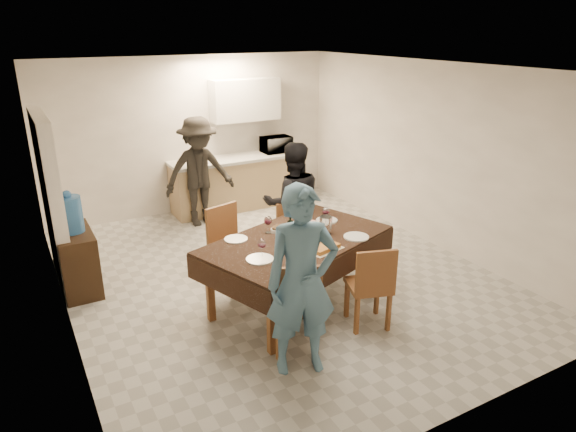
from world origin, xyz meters
name	(u,v)px	position (x,y,z in m)	size (l,w,h in m)	color
floor	(277,275)	(0.00, 0.00, 0.00)	(5.00, 6.00, 0.02)	#B0B0AB
ceiling	(275,67)	(0.00, 0.00, 2.60)	(5.00, 6.00, 0.02)	white
wall_back	(193,135)	(0.00, 3.00, 1.30)	(5.00, 0.02, 2.60)	white
wall_front	(468,279)	(0.00, -3.00, 1.30)	(5.00, 0.02, 2.60)	white
wall_left	(53,213)	(-2.50, 0.00, 1.30)	(0.02, 6.00, 2.60)	white
wall_right	(430,155)	(2.50, 0.00, 1.30)	(0.02, 6.00, 2.60)	white
stub_partition	(52,202)	(-2.42, 1.20, 1.05)	(0.15, 1.40, 2.10)	silver
kitchen_base_cabinet	(235,184)	(0.60, 2.68, 0.43)	(2.20, 0.60, 0.86)	tan
kitchen_worktop	(234,159)	(0.60, 2.68, 0.89)	(2.24, 0.64, 0.05)	#BCBCB7
upper_cabinet	(245,100)	(0.90, 2.82, 1.85)	(1.20, 0.34, 0.70)	silver
dining_table	(296,242)	(-0.14, -0.74, 0.78)	(2.37, 1.84, 0.82)	black
chair_near_left	(300,298)	(-0.59, -1.59, 0.61)	(0.58, 0.60, 0.54)	brown
chair_near_right	(374,279)	(0.31, -1.58, 0.58)	(0.54, 0.55, 0.51)	brown
chair_far_left	(236,243)	(-0.59, -0.09, 0.61)	(0.56, 0.57, 0.54)	brown
chair_far_right	(301,233)	(0.31, -0.08, 0.55)	(0.41, 0.41, 0.48)	brown
console	(77,261)	(-2.28, 0.83, 0.38)	(0.41, 0.82, 0.76)	black
water_jug	(70,215)	(-2.28, 0.83, 0.98)	(0.29, 0.29, 0.43)	#3775BE
wine_bottle	(290,226)	(-0.19, -0.69, 0.96)	(0.07, 0.07, 0.28)	black
water_pitcher	(325,226)	(0.21, -0.79, 0.92)	(0.14, 0.14, 0.21)	white
savoury_tart	(322,247)	(-0.04, -1.12, 0.84)	(0.39, 0.29, 0.05)	#BD7E37
salad_bowl	(311,226)	(0.16, -0.56, 0.85)	(0.19, 0.19, 0.07)	silver
mushroom_dish	(280,230)	(-0.19, -0.46, 0.83)	(0.22, 0.22, 0.04)	silver
wine_glass_a	(262,248)	(-0.69, -0.99, 0.92)	(0.09, 0.09, 0.20)	white
wine_glass_b	(326,215)	(0.41, -0.49, 0.92)	(0.09, 0.09, 0.20)	white
wine_glass_c	(268,225)	(-0.34, -0.44, 0.92)	(0.09, 0.09, 0.21)	white
plate_near_left	(260,259)	(-0.74, -1.04, 0.82)	(0.28, 0.28, 0.02)	silver
plate_near_right	(356,237)	(0.46, -1.04, 0.82)	(0.28, 0.28, 0.02)	silver
plate_far_left	(236,239)	(-0.74, -0.44, 0.82)	(0.26, 0.26, 0.01)	silver
plate_far_right	(327,220)	(0.46, -0.44, 0.82)	(0.26, 0.26, 0.01)	silver
microwave	(276,144)	(1.42, 2.68, 1.05)	(0.51, 0.35, 0.28)	silver
person_near	(302,282)	(-0.69, -1.79, 0.90)	(0.66, 0.43, 1.80)	teal
person_far	(293,203)	(0.41, 0.31, 0.82)	(0.80, 0.62, 1.65)	black
person_kitchen	(199,172)	(-0.20, 2.23, 0.87)	(1.12, 0.65, 1.74)	black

